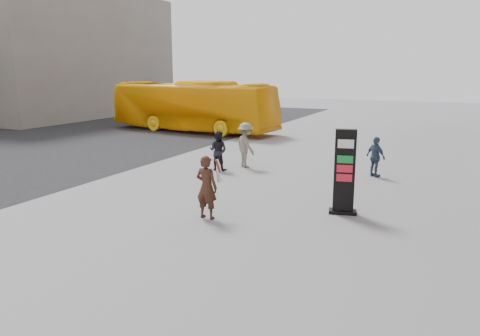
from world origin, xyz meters
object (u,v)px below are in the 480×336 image
at_px(info_pylon, 344,172).
at_px(pedestrian_b, 246,145).
at_px(pedestrian_c, 376,157).
at_px(bus, 192,106).
at_px(pedestrian_a, 218,151).
at_px(woman, 207,186).

relative_size(info_pylon, pedestrian_b, 1.30).
relative_size(info_pylon, pedestrian_c, 1.57).
relative_size(bus, pedestrian_a, 7.38).
distance_m(woman, pedestrian_a, 6.00).
bearing_deg(pedestrian_b, bus, -10.12).
xyz_separation_m(woman, pedestrian_a, (-2.51, 5.44, -0.10)).
distance_m(info_pylon, pedestrian_a, 6.68).
height_order(bus, pedestrian_c, bus).
bearing_deg(woman, pedestrian_c, -111.21).
relative_size(woman, pedestrian_c, 1.14).
xyz_separation_m(pedestrian_a, pedestrian_c, (5.73, 1.38, -0.03)).
bearing_deg(pedestrian_c, pedestrian_b, 41.14).
distance_m(woman, pedestrian_c, 7.55).
xyz_separation_m(woman, bus, (-9.34, 15.04, 0.70)).
relative_size(bus, pedestrian_b, 6.31).
height_order(info_pylon, pedestrian_c, info_pylon).
bearing_deg(woman, bus, -54.18).
relative_size(pedestrian_a, pedestrian_c, 1.03).
height_order(info_pylon, pedestrian_b, info_pylon).
xyz_separation_m(info_pylon, bus, (-12.50, 13.12, 0.41)).
distance_m(bus, pedestrian_b, 11.49).
xyz_separation_m(bus, pedestrian_a, (6.83, -9.60, -0.80)).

